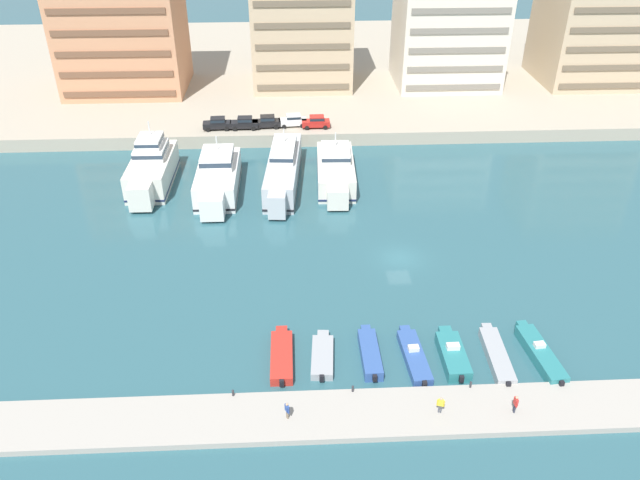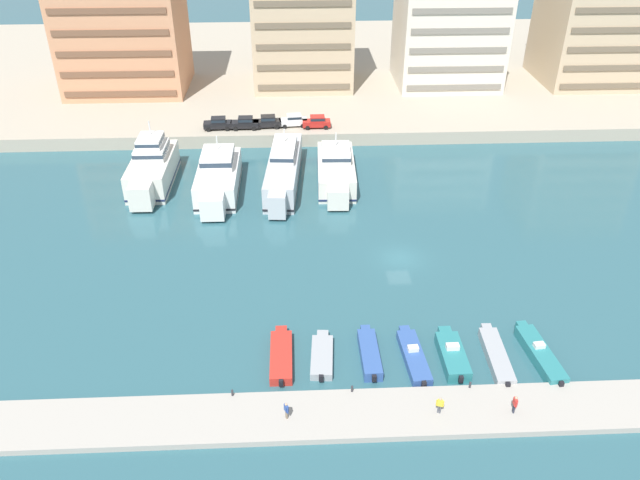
# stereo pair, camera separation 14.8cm
# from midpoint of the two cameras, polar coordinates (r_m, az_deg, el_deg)

# --- Properties ---
(ground_plane) EXTENTS (400.00, 400.00, 0.00)m
(ground_plane) POSITION_cam_midpoint_polar(r_m,az_deg,el_deg) (67.05, 7.28, -1.66)
(ground_plane) COLOR #2D5B66
(quay_promenade) EXTENTS (180.00, 70.00, 1.92)m
(quay_promenade) POSITION_cam_midpoint_polar(r_m,az_deg,el_deg) (125.40, 2.55, 15.41)
(quay_promenade) COLOR #ADA38E
(quay_promenade) RESTS_ON ground
(pier_dock) EXTENTS (120.00, 4.91, 0.54)m
(pier_dock) POSITION_cam_midpoint_polar(r_m,az_deg,el_deg) (50.71, 11.24, -15.14)
(pier_dock) COLOR #A8A399
(pier_dock) RESTS_ON ground
(yacht_ivory_far_left) EXTENTS (5.08, 15.30, 7.91)m
(yacht_ivory_far_left) POSITION_cam_midpoint_polar(r_m,az_deg,el_deg) (83.37, -15.20, 6.33)
(yacht_ivory_far_left) COLOR silver
(yacht_ivory_far_left) RESTS_ON ground
(yacht_white_left) EXTENTS (5.08, 15.70, 6.69)m
(yacht_white_left) POSITION_cam_midpoint_polar(r_m,az_deg,el_deg) (79.90, -9.39, 5.67)
(yacht_white_left) COLOR white
(yacht_white_left) RESTS_ON ground
(yacht_silver_mid_left) EXTENTS (5.10, 19.90, 6.51)m
(yacht_silver_mid_left) POSITION_cam_midpoint_polar(r_m,az_deg,el_deg) (81.07, -3.44, 6.45)
(yacht_silver_mid_left) COLOR silver
(yacht_silver_mid_left) RESTS_ON ground
(yacht_ivory_center_left) EXTENTS (5.12, 15.68, 6.09)m
(yacht_ivory_center_left) POSITION_cam_midpoint_polar(r_m,az_deg,el_deg) (81.24, 1.39, 6.39)
(yacht_ivory_center_left) COLOR silver
(yacht_ivory_center_left) RESTS_ON ground
(motorboat_red_far_left) EXTENTS (1.88, 7.03, 0.87)m
(motorboat_red_far_left) POSITION_cam_midpoint_polar(r_m,az_deg,el_deg) (54.08, -3.60, -10.53)
(motorboat_red_far_left) COLOR red
(motorboat_red_far_left) RESTS_ON ground
(motorboat_grey_left) EXTENTS (2.18, 6.02, 0.81)m
(motorboat_grey_left) POSITION_cam_midpoint_polar(r_m,az_deg,el_deg) (54.07, 0.14, -10.55)
(motorboat_grey_left) COLOR #9EA3A8
(motorboat_grey_left) RESTS_ON ground
(motorboat_blue_mid_left) EXTENTS (1.60, 6.55, 0.99)m
(motorboat_blue_mid_left) POSITION_cam_midpoint_polar(r_m,az_deg,el_deg) (54.27, 4.50, -10.28)
(motorboat_blue_mid_left) COLOR #33569E
(motorboat_blue_mid_left) RESTS_ON ground
(motorboat_blue_center_left) EXTENTS (2.08, 7.32, 1.18)m
(motorboat_blue_center_left) POSITION_cam_midpoint_polar(r_m,az_deg,el_deg) (54.59, 8.50, -10.42)
(motorboat_blue_center_left) COLOR #33569E
(motorboat_blue_center_left) RESTS_ON ground
(motorboat_teal_center) EXTENTS (2.03, 6.43, 1.53)m
(motorboat_teal_center) POSITION_cam_midpoint_polar(r_m,az_deg,el_deg) (55.05, 11.95, -10.20)
(motorboat_teal_center) COLOR teal
(motorboat_teal_center) RESTS_ON ground
(motorboat_grey_center_right) EXTENTS (1.79, 7.63, 0.89)m
(motorboat_grey_center_right) POSITION_cam_midpoint_polar(r_m,az_deg,el_deg) (56.06, 15.75, -10.11)
(motorboat_grey_center_right) COLOR #9EA3A8
(motorboat_grey_center_right) RESTS_ON ground
(motorboat_teal_mid_right) EXTENTS (2.39, 7.91, 1.39)m
(motorboat_teal_mid_right) POSITION_cam_midpoint_polar(r_m,az_deg,el_deg) (57.20, 19.39, -9.77)
(motorboat_teal_mid_right) COLOR teal
(motorboat_teal_mid_right) RESTS_ON ground
(car_black_far_left) EXTENTS (4.19, 2.10, 1.80)m
(car_black_far_left) POSITION_cam_midpoint_polar(r_m,az_deg,el_deg) (94.34, -9.41, 10.51)
(car_black_far_left) COLOR black
(car_black_far_left) RESTS_ON quay_promenade
(car_black_left) EXTENTS (4.10, 1.92, 1.80)m
(car_black_left) POSITION_cam_midpoint_polar(r_m,az_deg,el_deg) (93.96, -6.97, 10.61)
(car_black_left) COLOR black
(car_black_left) RESTS_ON quay_promenade
(car_black_mid_left) EXTENTS (4.20, 2.13, 1.80)m
(car_black_mid_left) POSITION_cam_midpoint_polar(r_m,az_deg,el_deg) (94.09, -4.92, 10.76)
(car_black_mid_left) COLOR black
(car_black_mid_left) RESTS_ON quay_promenade
(car_white_center_left) EXTENTS (4.24, 2.22, 1.80)m
(car_white_center_left) POSITION_cam_midpoint_polar(r_m,az_deg,el_deg) (94.33, -2.54, 10.91)
(car_white_center_left) COLOR white
(car_white_center_left) RESTS_ON quay_promenade
(car_red_center) EXTENTS (4.12, 1.96, 1.80)m
(car_red_center) POSITION_cam_midpoint_polar(r_m,az_deg,el_deg) (93.71, -0.40, 10.79)
(car_red_center) COLOR red
(car_red_center) RESTS_ON quay_promenade
(apartment_block_far_left) EXTENTS (19.86, 15.93, 24.85)m
(apartment_block_far_left) POSITION_cam_midpoint_polar(r_m,az_deg,el_deg) (112.95, -17.82, 18.65)
(apartment_block_far_left) COLOR tan
(apartment_block_far_left) RESTS_ON quay_promenade
(apartment_block_left) EXTENTS (16.89, 14.38, 25.51)m
(apartment_block_left) POSITION_cam_midpoint_polar(r_m,az_deg,el_deg) (110.60, -1.76, 19.98)
(apartment_block_left) COLOR #C6AD89
(apartment_block_left) RESTS_ON quay_promenade
(apartment_block_mid_left) EXTENTS (17.54, 15.06, 20.69)m
(apartment_block_mid_left) POSITION_cam_midpoint_polar(r_m,az_deg,el_deg) (113.75, 11.62, 18.48)
(apartment_block_mid_left) COLOR silver
(apartment_block_mid_left) RESTS_ON quay_promenade
(apartment_block_center_left) EXTENTS (18.94, 16.52, 26.73)m
(apartment_block_center_left) POSITION_cam_midpoint_polar(r_m,az_deg,el_deg) (122.32, 24.46, 18.81)
(apartment_block_center_left) COLOR #C6AD89
(apartment_block_center_left) RESTS_ON quay_promenade
(pedestrian_near_edge) EXTENTS (0.58, 0.33, 1.56)m
(pedestrian_near_edge) POSITION_cam_midpoint_polar(r_m,az_deg,el_deg) (49.54, 10.88, -14.50)
(pedestrian_near_edge) COLOR #4C515B
(pedestrian_near_edge) RESTS_ON pier_dock
(pedestrian_mid_deck) EXTENTS (0.23, 0.63, 1.64)m
(pedestrian_mid_deck) POSITION_cam_midpoint_polar(r_m,az_deg,el_deg) (50.90, 17.37, -14.02)
(pedestrian_mid_deck) COLOR #282D3D
(pedestrian_mid_deck) RESTS_ON pier_dock
(pedestrian_far_side) EXTENTS (0.38, 0.55, 1.56)m
(pedestrian_far_side) POSITION_cam_midpoint_polar(r_m,az_deg,el_deg) (48.40, -3.12, -15.21)
(pedestrian_far_side) COLOR #7A6B56
(pedestrian_far_side) RESTS_ON pier_dock
(bollard_west) EXTENTS (0.20, 0.20, 0.61)m
(bollard_west) POSITION_cam_midpoint_polar(r_m,az_deg,el_deg) (50.81, -8.05, -13.64)
(bollard_west) COLOR #2D2D33
(bollard_west) RESTS_ON pier_dock
(bollard_west_mid) EXTENTS (0.20, 0.20, 0.61)m
(bollard_west_mid) POSITION_cam_midpoint_polar(r_m,az_deg,el_deg) (50.72, 2.93, -13.39)
(bollard_west_mid) COLOR #2D2D33
(bollard_west_mid) RESTS_ON pier_dock
(bollard_east_mid) EXTENTS (0.20, 0.20, 0.61)m
(bollard_east_mid) POSITION_cam_midpoint_polar(r_m,az_deg,el_deg) (52.36, 13.53, -12.69)
(bollard_east_mid) COLOR #2D2D33
(bollard_east_mid) RESTS_ON pier_dock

